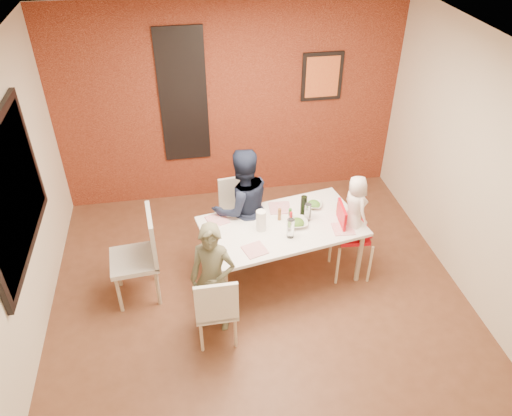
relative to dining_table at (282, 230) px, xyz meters
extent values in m
plane|color=brown|center=(-0.30, -0.40, -0.65)|extent=(4.50, 4.50, 0.00)
cube|color=silver|center=(-0.30, -0.40, 2.05)|extent=(4.50, 4.50, 0.02)
cube|color=beige|center=(-0.30, 1.85, 0.70)|extent=(4.50, 0.02, 2.70)
cube|color=beige|center=(-2.55, -0.40, 0.70)|extent=(0.02, 4.50, 2.70)
cube|color=beige|center=(1.95, -0.40, 0.70)|extent=(0.02, 4.50, 2.70)
cube|color=maroon|center=(-0.30, 1.83, 0.70)|extent=(4.50, 0.02, 2.70)
cube|color=black|center=(-2.52, -0.20, 0.90)|extent=(0.05, 1.70, 1.30)
cube|color=black|center=(-2.51, -0.20, 0.90)|extent=(0.02, 1.55, 1.15)
cube|color=silver|center=(-0.90, 1.81, 0.85)|extent=(0.55, 0.03, 1.70)
cube|color=black|center=(-0.90, 1.81, 0.85)|extent=(0.60, 0.03, 1.76)
cube|color=black|center=(0.90, 1.81, 1.00)|extent=(0.54, 0.03, 0.64)
cube|color=orange|center=(0.90, 1.79, 1.00)|extent=(0.44, 0.01, 0.54)
cube|color=white|center=(0.00, 0.00, 0.04)|extent=(1.86, 1.25, 0.04)
cylinder|color=tan|center=(-0.69, -0.54, -0.31)|extent=(0.06, 0.06, 0.68)
cylinder|color=tan|center=(-0.84, 0.25, -0.31)|extent=(0.06, 0.06, 0.68)
cylinder|color=tan|center=(0.84, -0.25, -0.31)|extent=(0.06, 0.06, 0.68)
cylinder|color=tan|center=(0.69, 0.54, -0.31)|extent=(0.06, 0.06, 0.68)
cube|color=white|center=(-0.82, -0.78, -0.24)|extent=(0.41, 0.41, 0.05)
cube|color=white|center=(-0.82, -0.97, -0.01)|extent=(0.41, 0.04, 0.46)
cylinder|color=#C8B395|center=(-0.65, -0.62, -0.45)|extent=(0.03, 0.03, 0.40)
cylinder|color=#C8B395|center=(-0.65, -0.95, -0.45)|extent=(0.03, 0.03, 0.40)
cylinder|color=#C8B395|center=(-0.99, -0.62, -0.45)|extent=(0.03, 0.03, 0.40)
cylinder|color=#C8B395|center=(-0.99, -0.95, -0.45)|extent=(0.03, 0.03, 0.40)
cube|color=silver|center=(-0.38, 0.53, -0.21)|extent=(0.47, 0.47, 0.05)
cube|color=silver|center=(-0.40, 0.72, 0.03)|extent=(0.43, 0.09, 0.49)
cylinder|color=#C4B091|center=(-0.53, 0.34, -0.44)|extent=(0.03, 0.03, 0.42)
cylinder|color=#C4B091|center=(-0.57, 0.68, -0.44)|extent=(0.03, 0.03, 0.42)
cylinder|color=#C4B091|center=(-0.19, 0.38, -0.44)|extent=(0.03, 0.03, 0.42)
cylinder|color=#C4B091|center=(-0.23, 0.72, -0.44)|extent=(0.03, 0.03, 0.42)
cube|color=beige|center=(-1.61, -0.06, -0.15)|extent=(0.53, 0.53, 0.06)
cube|color=beige|center=(-1.38, -0.04, 0.13)|extent=(0.09, 0.49, 0.56)
cylinder|color=tan|center=(-1.82, 0.12, -0.41)|extent=(0.04, 0.04, 0.48)
cylinder|color=tan|center=(-1.42, 0.16, -0.41)|extent=(0.04, 0.04, 0.48)
cylinder|color=tan|center=(-1.79, -0.28, -0.41)|extent=(0.04, 0.04, 0.48)
cylinder|color=tan|center=(-1.39, -0.25, -0.41)|extent=(0.04, 0.04, 0.48)
cube|color=red|center=(0.79, -0.10, -0.12)|extent=(0.36, 0.36, 0.05)
cube|color=red|center=(0.64, -0.08, 0.10)|extent=(0.06, 0.33, 0.39)
cube|color=red|center=(0.79, -0.10, -0.02)|extent=(0.36, 0.36, 0.02)
cylinder|color=beige|center=(0.96, -0.29, -0.40)|extent=(0.03, 0.03, 0.51)
cylinder|color=beige|center=(0.59, -0.26, -0.40)|extent=(0.03, 0.03, 0.51)
cylinder|color=beige|center=(0.99, 0.07, -0.40)|extent=(0.03, 0.03, 0.51)
cylinder|color=beige|center=(0.62, 0.10, -0.40)|extent=(0.03, 0.03, 0.51)
imported|color=brown|center=(-0.82, -0.62, -0.02)|extent=(0.54, 0.44, 1.26)
imported|color=#151C30|center=(-0.38, 0.37, 0.08)|extent=(0.83, 0.71, 1.46)
imported|color=white|center=(0.77, -0.10, 0.28)|extent=(0.31, 0.40, 0.74)
cube|color=white|center=(-0.36, -0.37, 0.07)|extent=(0.28, 0.28, 0.01)
cube|color=white|center=(0.04, 0.31, 0.07)|extent=(0.26, 0.26, 0.01)
cube|color=white|center=(0.63, -0.19, 0.07)|extent=(0.24, 0.24, 0.01)
cube|color=white|center=(-0.68, 0.21, 0.07)|extent=(0.27, 0.27, 0.01)
imported|color=white|center=(0.16, -0.03, 0.09)|extent=(0.23, 0.23, 0.06)
imported|color=silver|center=(0.43, 0.28, 0.09)|extent=(0.25, 0.25, 0.05)
cylinder|color=black|center=(0.26, 0.11, 0.20)|extent=(0.07, 0.07, 0.26)
cylinder|color=white|center=(0.04, -0.21, 0.17)|extent=(0.08, 0.08, 0.22)
cylinder|color=white|center=(0.29, 0.04, 0.17)|extent=(0.07, 0.07, 0.21)
cylinder|color=white|center=(-0.24, -0.04, 0.18)|extent=(0.11, 0.11, 0.24)
cylinder|color=red|center=(0.10, 0.03, 0.13)|extent=(0.03, 0.03, 0.13)
cylinder|color=#2A6A23|center=(0.11, 0.09, 0.13)|extent=(0.03, 0.03, 0.14)
cylinder|color=brown|center=(-0.01, 0.10, 0.14)|extent=(0.04, 0.04, 0.14)
cylinder|color=#DA5E18|center=(0.69, 0.12, 0.12)|extent=(0.07, 0.07, 0.12)
camera|label=1|loc=(-1.01, -4.19, 3.36)|focal=35.00mm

